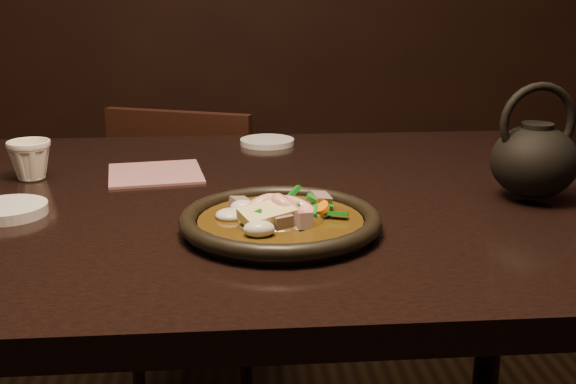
{
  "coord_description": "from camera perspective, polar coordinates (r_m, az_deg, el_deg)",
  "views": [
    {
      "loc": [
        0.13,
        -1.08,
        1.07
      ],
      "look_at": [
        0.21,
        -0.16,
        0.8
      ],
      "focal_mm": 45.0,
      "sensor_mm": 36.0,
      "label": 1
    }
  ],
  "objects": [
    {
      "name": "tea_cup",
      "position": [
        1.28,
        -19.72,
        2.49
      ],
      "size": [
        0.09,
        0.09,
        0.07
      ],
      "primitive_type": "imported",
      "rotation": [
        0.0,
        0.0,
        0.4
      ],
      "color": "white",
      "rests_on": "table"
    },
    {
      "name": "chair",
      "position": [
        1.85,
        -6.94,
        -4.04
      ],
      "size": [
        0.48,
        0.48,
        0.78
      ],
      "rotation": [
        0.0,
        0.0,
        2.78
      ],
      "color": "black",
      "rests_on": "floor"
    },
    {
      "name": "soy_dish",
      "position": [
        1.1,
        -21.23,
        -1.33
      ],
      "size": [
        0.11,
        0.11,
        0.02
      ],
      "primitive_type": "cylinder",
      "color": "silver",
      "rests_on": "table"
    },
    {
      "name": "napkin",
      "position": [
        1.26,
        -10.44,
        1.45
      ],
      "size": [
        0.18,
        0.18,
        0.0
      ],
      "primitive_type": "cube",
      "rotation": [
        0.0,
        0.0,
        0.14
      ],
      "color": "#925A5E",
      "rests_on": "table"
    },
    {
      "name": "saucer_right",
      "position": [
        1.47,
        -1.65,
        3.99
      ],
      "size": [
        0.11,
        0.11,
        0.01
      ],
      "primitive_type": "cylinder",
      "color": "silver",
      "rests_on": "table"
    },
    {
      "name": "teapot",
      "position": [
        1.15,
        18.93,
        2.61
      ],
      "size": [
        0.16,
        0.13,
        0.17
      ],
      "rotation": [
        0.0,
        0.0,
        0.09
      ],
      "color": "black",
      "rests_on": "table"
    },
    {
      "name": "plate",
      "position": [
        0.96,
        -0.6,
        -2.39
      ],
      "size": [
        0.27,
        0.27,
        0.03
      ],
      "color": "black",
      "rests_on": "table"
    },
    {
      "name": "stirfry",
      "position": [
        0.95,
        -0.84,
        -1.99
      ],
      "size": [
        0.18,
        0.15,
        0.06
      ],
      "color": "#3C290A",
      "rests_on": "plate"
    },
    {
      "name": "table",
      "position": [
        1.16,
        -11.23,
        -4.06
      ],
      "size": [
        1.6,
        0.9,
        0.75
      ],
      "color": "black",
      "rests_on": "floor"
    }
  ]
}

